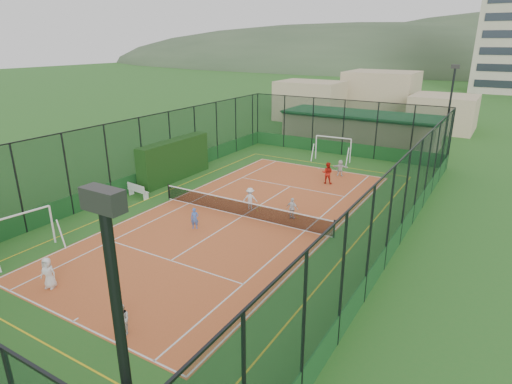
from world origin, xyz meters
TOP-DOWN VIEW (x-y plane):
  - ground at (0.00, 0.00)m, footprint 300.00×300.00m
  - court_slab at (0.00, 0.00)m, footprint 11.17×23.97m
  - tennis_net at (0.00, 0.00)m, footprint 11.67×0.12m
  - perimeter_fence at (0.00, 0.00)m, footprint 18.12×34.12m
  - floodlight_ne at (8.60, 16.60)m, footprint 0.60×0.26m
  - clubhouse at (0.00, 22.00)m, footprint 15.20×7.20m
  - distant_hills at (0.00, 150.00)m, footprint 200.00×60.00m
  - hedge_left at (-8.30, 3.54)m, footprint 1.03×6.88m
  - white_bench at (-7.80, -0.78)m, footprint 1.79×0.68m
  - futsal_goal_near at (-6.76, -9.51)m, footprint 3.29×1.39m
  - futsal_goal_far at (0.02, 14.61)m, footprint 3.26×1.09m
  - child_near_left at (-2.82, -10.83)m, footprint 0.79×0.65m
  - child_near_mid at (-1.33, -2.86)m, footprint 0.53×0.47m
  - child_near_right at (2.21, -11.41)m, footprint 0.68×0.59m
  - child_far_left at (-0.19, 1.20)m, footprint 1.04×0.85m
  - child_far_right at (2.71, 1.20)m, footprint 0.76×0.32m
  - child_far_back at (2.16, 10.71)m, footprint 1.24×0.66m
  - coach at (2.00, 8.44)m, footprint 0.89×0.76m
  - tennis_balls at (0.49, 1.54)m, footprint 6.25×0.77m

SIDE VIEW (x-z plane):
  - ground at x=0.00m, z-range 0.00..0.00m
  - distant_hills at x=0.00m, z-range -12.00..12.00m
  - court_slab at x=0.00m, z-range 0.00..0.01m
  - tennis_balls at x=0.49m, z-range 0.01..0.08m
  - white_bench at x=-7.80m, z-range 0.00..0.98m
  - tennis_net at x=0.00m, z-range 0.00..1.06m
  - child_near_mid at x=-1.33m, z-range 0.01..1.22m
  - child_near_right at x=2.21m, z-range 0.01..1.24m
  - child_far_back at x=2.16m, z-range 0.01..1.28m
  - child_far_right at x=2.71m, z-range 0.01..1.30m
  - child_near_left at x=-2.82m, z-range 0.01..1.41m
  - child_far_left at x=-0.19m, z-range 0.01..1.41m
  - coach at x=2.00m, z-range 0.01..1.62m
  - futsal_goal_near at x=-6.76m, z-range 0.00..2.05m
  - futsal_goal_far at x=0.02m, z-range 0.00..2.08m
  - hedge_left at x=-8.30m, z-range 0.00..3.01m
  - clubhouse at x=0.00m, z-range 0.00..3.15m
  - perimeter_fence at x=0.00m, z-range 0.00..5.00m
  - floodlight_ne at x=8.60m, z-range 0.00..8.25m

